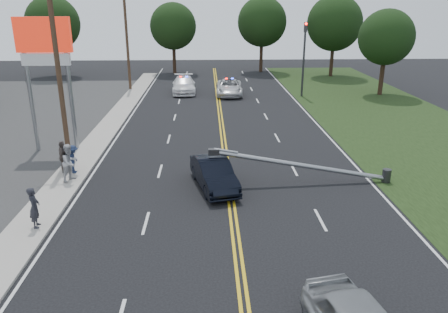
{
  "coord_description": "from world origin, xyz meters",
  "views": [
    {
      "loc": [
        -1.05,
        -12.45,
        8.72
      ],
      "look_at": [
        -0.28,
        7.47,
        1.7
      ],
      "focal_mm": 35.0,
      "sensor_mm": 36.0,
      "label": 1
    }
  ],
  "objects_px": {
    "pylon_sign": "(45,52)",
    "crashed_sedan": "(214,174)",
    "emergency_a": "(229,87)",
    "traffic_signal": "(304,53)",
    "utility_pole_mid": "(59,73)",
    "fallen_streetlight": "(312,166)",
    "emergency_b": "(184,85)",
    "bystander_b": "(70,163)",
    "bystander_c": "(74,159)",
    "bystander_d": "(63,157)",
    "utility_pole_far": "(127,41)",
    "bystander_a": "(34,207)"
  },
  "relations": [
    {
      "from": "pylon_sign",
      "to": "crashed_sedan",
      "type": "distance_m",
      "value": 12.76
    },
    {
      "from": "emergency_a",
      "to": "traffic_signal",
      "type": "bearing_deg",
      "value": -5.42
    },
    {
      "from": "utility_pole_mid",
      "to": "pylon_sign",
      "type": "bearing_deg",
      "value": 123.02
    },
    {
      "from": "traffic_signal",
      "to": "fallen_streetlight",
      "type": "relative_size",
      "value": 0.75
    },
    {
      "from": "fallen_streetlight",
      "to": "emergency_b",
      "type": "distance_m",
      "value": 25.45
    },
    {
      "from": "emergency_b",
      "to": "bystander_b",
      "type": "distance_m",
      "value": 24.14
    },
    {
      "from": "bystander_c",
      "to": "traffic_signal",
      "type": "bearing_deg",
      "value": -41.98
    },
    {
      "from": "bystander_d",
      "to": "utility_pole_mid",
      "type": "bearing_deg",
      "value": 4.14
    },
    {
      "from": "crashed_sedan",
      "to": "emergency_b",
      "type": "height_order",
      "value": "emergency_b"
    },
    {
      "from": "pylon_sign",
      "to": "bystander_c",
      "type": "xyz_separation_m",
      "value": [
        2.29,
        -4.33,
        -5.11
      ]
    },
    {
      "from": "pylon_sign",
      "to": "bystander_c",
      "type": "height_order",
      "value": "pylon_sign"
    },
    {
      "from": "utility_pole_far",
      "to": "emergency_b",
      "type": "xyz_separation_m",
      "value": [
        5.77,
        -1.72,
        -4.27
      ]
    },
    {
      "from": "emergency_b",
      "to": "bystander_a",
      "type": "relative_size",
      "value": 3.26
    },
    {
      "from": "crashed_sedan",
      "to": "bystander_d",
      "type": "bearing_deg",
      "value": 151.39
    },
    {
      "from": "fallen_streetlight",
      "to": "bystander_b",
      "type": "distance_m",
      "value": 12.26
    },
    {
      "from": "bystander_a",
      "to": "bystander_d",
      "type": "xyz_separation_m",
      "value": [
        -0.74,
        6.11,
        0.01
      ]
    },
    {
      "from": "bystander_b",
      "to": "bystander_c",
      "type": "height_order",
      "value": "bystander_b"
    },
    {
      "from": "utility_pole_far",
      "to": "crashed_sedan",
      "type": "height_order",
      "value": "utility_pole_far"
    },
    {
      "from": "emergency_b",
      "to": "bystander_c",
      "type": "distance_m",
      "value": 23.11
    },
    {
      "from": "bystander_c",
      "to": "emergency_a",
      "type": "bearing_deg",
      "value": -26.68
    },
    {
      "from": "bystander_d",
      "to": "bystander_a",
      "type": "bearing_deg",
      "value": -179.31
    },
    {
      "from": "pylon_sign",
      "to": "emergency_b",
      "type": "relative_size",
      "value": 1.43
    },
    {
      "from": "pylon_sign",
      "to": "utility_pole_far",
      "type": "relative_size",
      "value": 0.8
    },
    {
      "from": "emergency_a",
      "to": "bystander_d",
      "type": "distance_m",
      "value": 23.42
    },
    {
      "from": "utility_pole_far",
      "to": "bystander_a",
      "type": "height_order",
      "value": "utility_pole_far"
    },
    {
      "from": "utility_pole_mid",
      "to": "emergency_b",
      "type": "bearing_deg",
      "value": 74.12
    },
    {
      "from": "traffic_signal",
      "to": "crashed_sedan",
      "type": "bearing_deg",
      "value": -112.09
    },
    {
      "from": "bystander_b",
      "to": "bystander_c",
      "type": "xyz_separation_m",
      "value": [
        -0.15,
        1.08,
        -0.2
      ]
    },
    {
      "from": "fallen_streetlight",
      "to": "utility_pole_far",
      "type": "bearing_deg",
      "value": 117.24
    },
    {
      "from": "utility_pole_far",
      "to": "bystander_d",
      "type": "xyz_separation_m",
      "value": [
        0.41,
        -24.23,
        -4.1
      ]
    },
    {
      "from": "emergency_a",
      "to": "bystander_c",
      "type": "distance_m",
      "value": 23.27
    },
    {
      "from": "emergency_a",
      "to": "bystander_d",
      "type": "bearing_deg",
      "value": -112.86
    },
    {
      "from": "fallen_streetlight",
      "to": "bystander_c",
      "type": "bearing_deg",
      "value": 172.32
    },
    {
      "from": "crashed_sedan",
      "to": "bystander_d",
      "type": "xyz_separation_m",
      "value": [
        -8.03,
        2.11,
        0.26
      ]
    },
    {
      "from": "bystander_a",
      "to": "bystander_b",
      "type": "height_order",
      "value": "bystander_b"
    },
    {
      "from": "fallen_streetlight",
      "to": "bystander_a",
      "type": "bearing_deg",
      "value": -160.48
    },
    {
      "from": "traffic_signal",
      "to": "emergency_b",
      "type": "bearing_deg",
      "value": 168.99
    },
    {
      "from": "pylon_sign",
      "to": "utility_pole_mid",
      "type": "distance_m",
      "value": 2.55
    },
    {
      "from": "bystander_a",
      "to": "bystander_c",
      "type": "xyz_separation_m",
      "value": [
        -0.16,
        6.01,
        -0.09
      ]
    },
    {
      "from": "utility_pole_far",
      "to": "bystander_c",
      "type": "distance_m",
      "value": 24.71
    },
    {
      "from": "pylon_sign",
      "to": "fallen_streetlight",
      "type": "distance_m",
      "value": 16.66
    },
    {
      "from": "crashed_sedan",
      "to": "pylon_sign",
      "type": "bearing_deg",
      "value": 133.06
    },
    {
      "from": "emergency_b",
      "to": "bystander_d",
      "type": "height_order",
      "value": "bystander_d"
    },
    {
      "from": "bystander_a",
      "to": "bystander_c",
      "type": "distance_m",
      "value": 6.01
    },
    {
      "from": "traffic_signal",
      "to": "utility_pole_far",
      "type": "distance_m",
      "value": 17.97
    },
    {
      "from": "traffic_signal",
      "to": "crashed_sedan",
      "type": "distance_m",
      "value": 24.36
    },
    {
      "from": "fallen_streetlight",
      "to": "traffic_signal",
      "type": "bearing_deg",
      "value": 79.41
    },
    {
      "from": "fallen_streetlight",
      "to": "utility_pole_far",
      "type": "relative_size",
      "value": 0.94
    },
    {
      "from": "utility_pole_mid",
      "to": "bystander_a",
      "type": "bearing_deg",
      "value": -82.15
    },
    {
      "from": "traffic_signal",
      "to": "emergency_a",
      "type": "relative_size",
      "value": 1.29
    }
  ]
}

